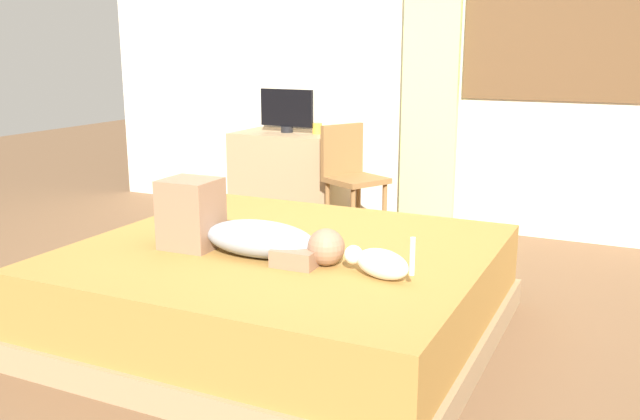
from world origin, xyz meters
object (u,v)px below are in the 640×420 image
object	(u,v)px
desk	(291,177)
tv_monitor	(287,110)
cat	(379,263)
bed	(285,290)
chair_by_desk	(350,172)
person_lying	(242,231)
cup	(317,128)

from	to	relation	value
desk	tv_monitor	world-z (taller)	tv_monitor
desk	tv_monitor	distance (m)	0.55
desk	cat	bearing A→B (deg)	-54.70
bed	desk	xyz separation A→B (m)	(-1.06, 2.08, 0.14)
tv_monitor	chair_by_desk	bearing A→B (deg)	-22.57
person_lying	chair_by_desk	xyz separation A→B (m)	(-0.29, 2.00, -0.07)
chair_by_desk	bed	bearing A→B (deg)	-77.19
bed	cat	bearing A→B (deg)	-23.04
chair_by_desk	tv_monitor	bearing A→B (deg)	157.43
cat	cup	distance (m)	2.76
tv_monitor	cup	xyz separation A→B (m)	(0.27, 0.02, -0.14)
person_lying	tv_monitor	bearing A→B (deg)	113.10
cat	tv_monitor	world-z (taller)	tv_monitor
cup	cat	bearing A→B (deg)	-58.85
chair_by_desk	cat	bearing A→B (deg)	-63.94
person_lying	chair_by_desk	bearing A→B (deg)	98.18
person_lying	cat	xyz separation A→B (m)	(0.71, -0.05, -0.05)
cat	tv_monitor	xyz separation A→B (m)	(-1.69, 2.33, 0.39)
tv_monitor	bed	bearing A→B (deg)	-62.24
cat	chair_by_desk	distance (m)	2.28
cup	chair_by_desk	xyz separation A→B (m)	(0.42, -0.31, -0.28)
desk	cup	world-z (taller)	cup
person_lying	desk	world-z (taller)	person_lying
cat	desk	size ratio (longest dim) A/B	0.39
person_lying	bed	bearing A→B (deg)	59.13
person_lying	cat	distance (m)	0.72
bed	chair_by_desk	distance (m)	1.86
bed	tv_monitor	distance (m)	2.45
tv_monitor	cup	world-z (taller)	tv_monitor
bed	cup	bearing A→B (deg)	111.53
desk	tv_monitor	size ratio (longest dim) A/B	1.87
desk	tv_monitor	xyz separation A→B (m)	(-0.04, -0.00, 0.55)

